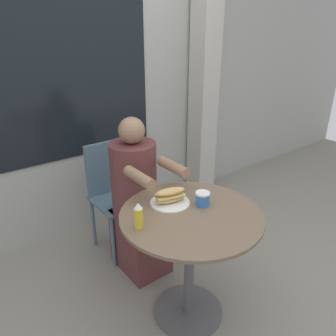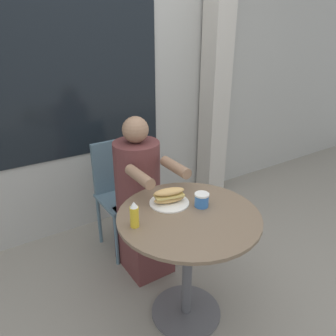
{
  "view_description": "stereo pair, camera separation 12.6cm",
  "coord_description": "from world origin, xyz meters",
  "px_view_note": "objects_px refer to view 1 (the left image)",
  "views": [
    {
      "loc": [
        -1.03,
        -1.16,
        1.69
      ],
      "look_at": [
        0.0,
        0.21,
        0.93
      ],
      "focal_mm": 35.0,
      "sensor_mm": 36.0,
      "label": 1
    },
    {
      "loc": [
        -0.93,
        -1.24,
        1.69
      ],
      "look_at": [
        0.0,
        0.21,
        0.93
      ],
      "focal_mm": 35.0,
      "sensor_mm": 36.0,
      "label": 2
    }
  ],
  "objects_px": {
    "diner_chair": "(113,187)",
    "sandwich_on_plate": "(170,197)",
    "seated_diner": "(137,207)",
    "drink_cup": "(202,199)",
    "cafe_table": "(190,242)",
    "condiment_bottle": "(138,216)"
  },
  "relations": [
    {
      "from": "seated_diner",
      "to": "condiment_bottle",
      "type": "height_order",
      "value": "seated_diner"
    },
    {
      "from": "cafe_table",
      "to": "drink_cup",
      "type": "bearing_deg",
      "value": 16.27
    },
    {
      "from": "diner_chair",
      "to": "sandwich_on_plate",
      "type": "xyz_separation_m",
      "value": [
        -0.02,
        -0.76,
        0.25
      ]
    },
    {
      "from": "diner_chair",
      "to": "condiment_bottle",
      "type": "distance_m",
      "value": 0.95
    },
    {
      "from": "drink_cup",
      "to": "condiment_bottle",
      "type": "distance_m",
      "value": 0.42
    },
    {
      "from": "diner_chair",
      "to": "drink_cup",
      "type": "height_order",
      "value": "diner_chair"
    },
    {
      "from": "sandwich_on_plate",
      "to": "cafe_table",
      "type": "bearing_deg",
      "value": -81.32
    },
    {
      "from": "seated_diner",
      "to": "drink_cup",
      "type": "bearing_deg",
      "value": 101.81
    },
    {
      "from": "drink_cup",
      "to": "condiment_bottle",
      "type": "xyz_separation_m",
      "value": [
        -0.42,
        0.02,
        0.03
      ]
    },
    {
      "from": "sandwich_on_plate",
      "to": "seated_diner",
      "type": "bearing_deg",
      "value": 87.15
    },
    {
      "from": "cafe_table",
      "to": "drink_cup",
      "type": "relative_size",
      "value": 9.48
    },
    {
      "from": "sandwich_on_plate",
      "to": "drink_cup",
      "type": "height_order",
      "value": "sandwich_on_plate"
    },
    {
      "from": "cafe_table",
      "to": "sandwich_on_plate",
      "type": "xyz_separation_m",
      "value": [
        -0.02,
        0.16,
        0.23
      ]
    },
    {
      "from": "sandwich_on_plate",
      "to": "drink_cup",
      "type": "relative_size",
      "value": 2.76
    },
    {
      "from": "diner_chair",
      "to": "sandwich_on_plate",
      "type": "relative_size",
      "value": 3.75
    },
    {
      "from": "cafe_table",
      "to": "sandwich_on_plate",
      "type": "distance_m",
      "value": 0.28
    },
    {
      "from": "cafe_table",
      "to": "condiment_bottle",
      "type": "distance_m",
      "value": 0.4
    },
    {
      "from": "cafe_table",
      "to": "drink_cup",
      "type": "xyz_separation_m",
      "value": [
        0.11,
        0.03,
        0.23
      ]
    },
    {
      "from": "sandwich_on_plate",
      "to": "drink_cup",
      "type": "bearing_deg",
      "value": -42.95
    },
    {
      "from": "drink_cup",
      "to": "condiment_bottle",
      "type": "height_order",
      "value": "condiment_bottle"
    },
    {
      "from": "cafe_table",
      "to": "condiment_bottle",
      "type": "height_order",
      "value": "condiment_bottle"
    },
    {
      "from": "cafe_table",
      "to": "condiment_bottle",
      "type": "xyz_separation_m",
      "value": [
        -0.3,
        0.06,
        0.26
      ]
    }
  ]
}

